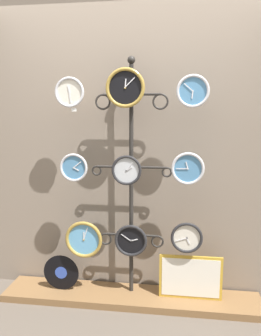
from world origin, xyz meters
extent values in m
plane|color=brown|center=(0.00, 0.00, 0.00)|extent=(12.00, 12.00, 0.00)
cube|color=gray|center=(0.00, 0.57, 1.40)|extent=(4.40, 0.04, 2.80)
cube|color=brown|center=(0.00, 0.35, 0.03)|extent=(2.20, 0.36, 0.06)
cylinder|color=#282623|center=(0.00, 0.41, 0.01)|extent=(0.41, 0.41, 0.02)
cylinder|color=#282623|center=(0.00, 0.41, 1.00)|extent=(0.03, 0.03, 1.96)
sphere|color=#282623|center=(0.00, 0.41, 2.01)|extent=(0.06, 0.06, 0.06)
cylinder|color=#282623|center=(-0.12, 0.41, 1.74)|extent=(0.23, 0.02, 0.02)
torus|color=#282623|center=(-0.23, 0.41, 1.69)|extent=(0.13, 0.02, 0.13)
cylinder|color=#282623|center=(0.12, 0.41, 1.74)|extent=(0.23, 0.02, 0.02)
torus|color=#282623|center=(0.23, 0.41, 1.69)|extent=(0.13, 0.02, 0.13)
cylinder|color=#282623|center=(-0.15, 0.41, 1.16)|extent=(0.29, 0.02, 0.02)
torus|color=#282623|center=(-0.29, 0.41, 1.12)|extent=(0.09, 0.02, 0.09)
cylinder|color=#282623|center=(0.15, 0.41, 1.16)|extent=(0.29, 0.02, 0.02)
torus|color=#282623|center=(0.29, 0.41, 1.12)|extent=(0.09, 0.02, 0.09)
cylinder|color=#282623|center=(-0.11, 0.41, 0.57)|extent=(0.22, 0.02, 0.02)
torus|color=#282623|center=(-0.22, 0.41, 0.52)|extent=(0.11, 0.02, 0.11)
cylinder|color=#282623|center=(0.11, 0.41, 0.57)|extent=(0.22, 0.02, 0.02)
torus|color=#282623|center=(0.22, 0.41, 0.52)|extent=(0.11, 0.02, 0.11)
cylinder|color=silver|center=(-0.47, 0.31, 1.76)|extent=(0.22, 0.02, 0.22)
torus|color=silver|center=(-0.47, 0.29, 1.76)|extent=(0.24, 0.02, 0.24)
cylinder|color=silver|center=(-0.47, 0.29, 1.76)|extent=(0.01, 0.01, 0.01)
cube|color=silver|center=(-0.48, 0.29, 1.78)|extent=(0.02, 0.00, 0.05)
cube|color=silver|center=(-0.47, 0.29, 1.71)|extent=(0.02, 0.00, 0.08)
cylinder|color=black|center=(-0.04, 0.33, 1.79)|extent=(0.28, 0.02, 0.28)
torus|color=#A58438|center=(-0.04, 0.31, 1.79)|extent=(0.31, 0.03, 0.31)
cylinder|color=#A58438|center=(-0.04, 0.31, 1.79)|extent=(0.02, 0.01, 0.02)
cube|color=silver|center=(-0.03, 0.31, 1.82)|extent=(0.02, 0.00, 0.07)
cube|color=silver|center=(0.00, 0.31, 1.83)|extent=(0.08, 0.00, 0.08)
cylinder|color=#4C84B2|center=(0.48, 0.31, 1.76)|extent=(0.23, 0.02, 0.23)
torus|color=silver|center=(0.48, 0.30, 1.76)|extent=(0.25, 0.02, 0.25)
cylinder|color=silver|center=(0.48, 0.30, 1.76)|extent=(0.01, 0.01, 0.01)
cube|color=silver|center=(0.48, 0.30, 1.73)|extent=(0.01, 0.00, 0.05)
cube|color=silver|center=(0.44, 0.29, 1.78)|extent=(0.07, 0.00, 0.06)
cylinder|color=#4C84B2|center=(-0.46, 0.31, 1.16)|extent=(0.21, 0.02, 0.21)
torus|color=silver|center=(-0.46, 0.29, 1.16)|extent=(0.23, 0.02, 0.23)
cylinder|color=silver|center=(-0.46, 0.29, 1.16)|extent=(0.01, 0.01, 0.01)
cube|color=silver|center=(-0.43, 0.29, 1.15)|extent=(0.05, 0.00, 0.03)
cube|color=silver|center=(-0.42, 0.29, 1.18)|extent=(0.07, 0.00, 0.06)
cylinder|color=silver|center=(-0.02, 0.31, 1.15)|extent=(0.22, 0.02, 0.22)
torus|color=#262628|center=(-0.02, 0.30, 1.15)|extent=(0.24, 0.02, 0.24)
cylinder|color=#262628|center=(-0.02, 0.30, 1.15)|extent=(0.01, 0.01, 0.01)
cube|color=silver|center=(0.00, 0.30, 1.16)|extent=(0.05, 0.00, 0.04)
cube|color=silver|center=(0.00, 0.30, 1.18)|extent=(0.06, 0.00, 0.07)
cylinder|color=#4C84B2|center=(0.46, 0.31, 1.17)|extent=(0.23, 0.02, 0.23)
torus|color=silver|center=(0.46, 0.30, 1.17)|extent=(0.26, 0.02, 0.26)
cylinder|color=silver|center=(0.46, 0.30, 1.17)|extent=(0.01, 0.01, 0.01)
cube|color=silver|center=(0.45, 0.30, 1.20)|extent=(0.02, 0.00, 0.06)
cube|color=silver|center=(0.41, 0.29, 1.17)|extent=(0.09, 0.00, 0.01)
cylinder|color=#60A8DB|center=(-0.39, 0.31, 0.55)|extent=(0.29, 0.02, 0.29)
torus|color=#A58438|center=(-0.39, 0.29, 0.55)|extent=(0.32, 0.03, 0.32)
cylinder|color=#A58438|center=(-0.39, 0.29, 0.55)|extent=(0.02, 0.01, 0.02)
cube|color=silver|center=(-0.38, 0.29, 0.58)|extent=(0.01, 0.00, 0.07)
cube|color=silver|center=(-0.37, 0.29, 0.60)|extent=(0.04, 0.00, 0.11)
cylinder|color=black|center=(0.01, 0.33, 0.55)|extent=(0.25, 0.02, 0.25)
torus|color=#262628|center=(0.01, 0.31, 0.55)|extent=(0.27, 0.02, 0.27)
cylinder|color=#262628|center=(0.01, 0.31, 0.55)|extent=(0.01, 0.01, 0.01)
cube|color=silver|center=(0.04, 0.31, 0.56)|extent=(0.06, 0.00, 0.03)
cube|color=silver|center=(-0.03, 0.31, 0.58)|extent=(0.08, 0.00, 0.06)
cylinder|color=silver|center=(0.46, 0.32, 0.61)|extent=(0.23, 0.02, 0.23)
torus|color=#262628|center=(0.46, 0.30, 0.61)|extent=(0.26, 0.02, 0.26)
cylinder|color=#262628|center=(0.46, 0.30, 0.61)|extent=(0.01, 0.01, 0.01)
cube|color=silver|center=(0.48, 0.30, 0.58)|extent=(0.03, 0.00, 0.05)
cube|color=silver|center=(0.42, 0.30, 0.59)|extent=(0.09, 0.00, 0.04)
cylinder|color=black|center=(-0.61, 0.34, 0.22)|extent=(0.32, 0.01, 0.32)
cylinder|color=#334FB2|center=(-0.61, 0.34, 0.22)|extent=(0.11, 0.00, 0.11)
cube|color=gold|center=(0.51, 0.35, 0.25)|extent=(0.52, 0.02, 0.37)
cube|color=white|center=(0.51, 0.34, 0.25)|extent=(0.47, 0.00, 0.33)
cube|color=white|center=(-0.44, 0.30, 1.62)|extent=(0.04, 0.00, 0.03)
camera|label=1|loc=(0.36, -2.24, 1.57)|focal=35.00mm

